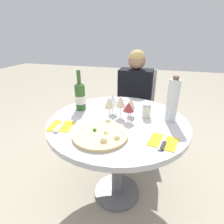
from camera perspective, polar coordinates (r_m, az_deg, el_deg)
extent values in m
plane|color=#9E937F|center=(1.71, 1.54, -24.70)|extent=(12.00, 12.00, 0.00)
cylinder|color=slate|center=(1.70, 1.54, -24.43)|extent=(0.39, 0.39, 0.02)
cylinder|color=slate|center=(1.46, 1.70, -15.46)|extent=(0.09, 0.09, 0.67)
cylinder|color=#B7B7BC|center=(1.27, 1.89, -3.15)|extent=(0.99, 0.99, 0.04)
cylinder|color=silver|center=(2.28, 6.62, -10.19)|extent=(0.38, 0.38, 0.01)
cylinder|color=silver|center=(2.18, 6.86, -6.05)|extent=(0.06, 0.06, 0.39)
cube|color=silver|center=(2.08, 7.15, -1.00)|extent=(0.42, 0.42, 0.03)
cube|color=silver|center=(2.17, 8.34, 7.42)|extent=(0.42, 0.02, 0.49)
cube|color=black|center=(2.03, 6.10, -7.97)|extent=(0.30, 0.33, 0.42)
cube|color=black|center=(1.98, 7.55, 6.21)|extent=(0.36, 0.21, 0.52)
sphere|color=#997051|center=(1.90, 8.15, 16.28)|extent=(0.18, 0.18, 0.18)
sphere|color=tan|center=(1.90, 8.19, 16.95)|extent=(0.17, 0.17, 0.17)
cylinder|color=#E5C17F|center=(1.06, -3.82, -7.32)|extent=(0.34, 0.34, 0.02)
sphere|color=beige|center=(1.00, 1.63, -8.22)|extent=(0.04, 0.04, 0.04)
sphere|color=beige|center=(1.05, -2.00, -6.57)|extent=(0.03, 0.03, 0.03)
sphere|color=#336B28|center=(1.08, -5.70, -5.87)|extent=(0.02, 0.02, 0.02)
sphere|color=beige|center=(0.98, -2.79, -9.07)|extent=(0.04, 0.04, 0.04)
cylinder|color=#2D5623|center=(1.41, -10.32, 4.67)|extent=(0.08, 0.08, 0.20)
cone|color=#2D5623|center=(1.38, -10.68, 9.15)|extent=(0.08, 0.08, 0.03)
cylinder|color=#2D5623|center=(1.37, -10.85, 11.38)|extent=(0.03, 0.03, 0.09)
cylinder|color=silver|center=(1.42, -10.27, 4.05)|extent=(0.08, 0.08, 0.06)
cylinder|color=silver|center=(1.26, 19.18, 3.46)|extent=(0.08, 0.08, 0.29)
cylinder|color=brown|center=(1.21, 20.20, 10.45)|extent=(0.04, 0.04, 0.02)
cylinder|color=silver|center=(1.30, 11.20, 0.16)|extent=(0.06, 0.06, 0.09)
cylinder|color=#B2B2B7|center=(1.28, 11.38, 2.27)|extent=(0.06, 0.06, 0.02)
cylinder|color=silver|center=(1.29, 2.65, -1.58)|extent=(0.06, 0.06, 0.00)
cylinder|color=silver|center=(1.28, 2.68, 0.15)|extent=(0.01, 0.01, 0.08)
cone|color=beige|center=(1.24, 2.76, 3.56)|extent=(0.08, 0.08, 0.08)
cylinder|color=silver|center=(1.35, 0.26, -0.37)|extent=(0.06, 0.06, 0.00)
cylinder|color=silver|center=(1.34, 0.27, 1.00)|extent=(0.01, 0.01, 0.07)
cone|color=silver|center=(1.31, 0.27, 3.94)|extent=(0.07, 0.07, 0.08)
cylinder|color=silver|center=(1.27, -0.91, -2.13)|extent=(0.06, 0.06, 0.00)
cylinder|color=silver|center=(1.25, -0.92, -0.35)|extent=(0.01, 0.01, 0.08)
cone|color=beige|center=(1.22, -0.95, 3.11)|extent=(0.07, 0.07, 0.08)
cylinder|color=silver|center=(1.24, 5.25, -2.89)|extent=(0.06, 0.06, 0.00)
cylinder|color=silver|center=(1.22, 5.32, -1.24)|extent=(0.01, 0.01, 0.08)
cone|color=#9E383D|center=(1.19, 5.45, 1.76)|extent=(0.08, 0.08, 0.06)
cylinder|color=silver|center=(1.32, 6.05, -1.04)|extent=(0.06, 0.06, 0.00)
cylinder|color=silver|center=(1.31, 6.11, 0.20)|extent=(0.01, 0.01, 0.06)
cone|color=beige|center=(1.29, 6.24, 3.04)|extent=(0.07, 0.07, 0.08)
cube|color=yellow|center=(1.22, -16.28, -4.37)|extent=(0.18, 0.18, 0.00)
cube|color=silver|center=(1.21, -16.30, -4.18)|extent=(0.05, 0.19, 0.00)
cube|color=silver|center=(1.18, -17.49, -5.11)|extent=(0.04, 0.09, 0.00)
cube|color=yellow|center=(1.05, 16.33, -9.25)|extent=(0.18, 0.18, 0.00)
cube|color=silver|center=(1.05, 16.35, -9.04)|extent=(0.06, 0.19, 0.00)
cube|color=black|center=(1.01, 16.34, -10.37)|extent=(0.04, 0.09, 0.00)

